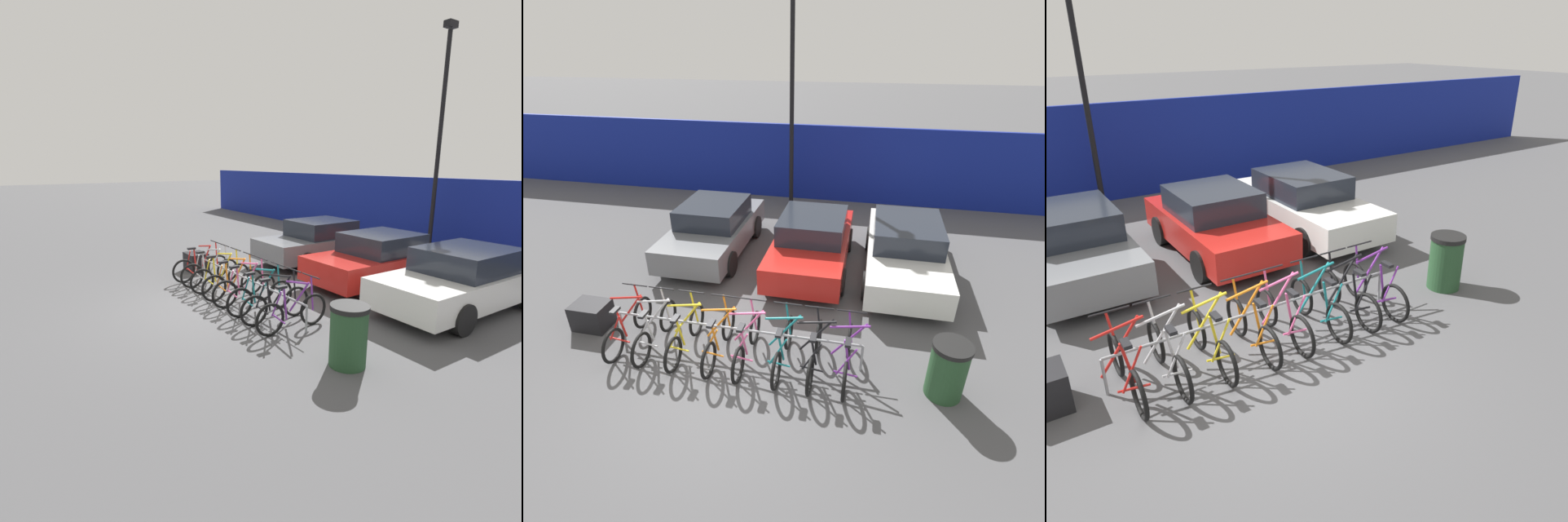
{
  "view_description": "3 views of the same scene",
  "coord_description": "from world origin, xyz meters",
  "views": [
    {
      "loc": [
        8.02,
        -4.04,
        3.22
      ],
      "look_at": [
        0.62,
        0.75,
        1.07
      ],
      "focal_mm": 28.0,
      "sensor_mm": 36.0,
      "label": 1
    },
    {
      "loc": [
        2.18,
        -4.97,
        5.18
      ],
      "look_at": [
        0.59,
        2.36,
        1.13
      ],
      "focal_mm": 28.0,
      "sensor_mm": 36.0,
      "label": 2
    },
    {
      "loc": [
        -3.11,
        -5.27,
        4.33
      ],
      "look_at": [
        1.0,
        0.93,
        1.01
      ],
      "focal_mm": 35.0,
      "sensor_mm": 36.0,
      "label": 3
    }
  ],
  "objects": [
    {
      "name": "ground_plane",
      "position": [
        0.0,
        0.0,
        0.0
      ],
      "size": [
        120.0,
        120.0,
        0.0
      ],
      "primitive_type": "plane",
      "color": "#4C4C4F"
    },
    {
      "name": "hoarding_wall",
      "position": [
        0.0,
        9.5,
        1.33
      ],
      "size": [
        36.0,
        0.16,
        2.66
      ],
      "primitive_type": "cube",
      "color": "navy",
      "rests_on": "ground"
    },
    {
      "name": "bike_rack",
      "position": [
        0.02,
        0.68,
        0.5
      ],
      "size": [
        4.72,
        0.04,
        0.57
      ],
      "color": "gray",
      "rests_on": "ground"
    },
    {
      "name": "bicycle_red",
      "position": [
        -2.07,
        0.53,
        0.38
      ],
      "size": [
        0.68,
        1.71,
        1.05
      ],
      "rotation": [
        0.0,
        0.0,
        -0.02
      ],
      "color": "black",
      "rests_on": "ground"
    },
    {
      "name": "bicycle_silver",
      "position": [
        -1.51,
        0.53,
        0.38
      ],
      "size": [
        0.68,
        1.71,
        1.05
      ],
      "rotation": [
        0.0,
        0.0,
        -0.03
      ],
      "color": "black",
      "rests_on": "ground"
    },
    {
      "name": "bicycle_yellow",
      "position": [
        -0.9,
        0.53,
        0.38
      ],
      "size": [
        0.68,
        1.71,
        1.05
      ],
      "rotation": [
        0.0,
        0.0,
        0.01
      ],
      "color": "black",
      "rests_on": "ground"
    },
    {
      "name": "bicycle_orange",
      "position": [
        -0.24,
        0.53,
        0.38
      ],
      "size": [
        0.68,
        1.71,
        1.05
      ],
      "rotation": [
        0.0,
        0.0,
        -0.05
      ],
      "color": "black",
      "rests_on": "ground"
    },
    {
      "name": "bicycle_pink",
      "position": [
        0.3,
        0.53,
        0.38
      ],
      "size": [
        0.68,
        1.71,
        1.05
      ],
      "rotation": [
        0.0,
        0.0,
        -0.01
      ],
      "color": "black",
      "rests_on": "ground"
    },
    {
      "name": "bicycle_teal",
      "position": [
        0.96,
        0.53,
        0.38
      ],
      "size": [
        0.68,
        1.71,
        1.05
      ],
      "rotation": [
        0.0,
        0.0,
        0.03
      ],
      "color": "black",
      "rests_on": "ground"
    },
    {
      "name": "bicycle_black",
      "position": [
        1.54,
        0.53,
        0.38
      ],
      "size": [
        0.68,
        1.71,
        1.05
      ],
      "rotation": [
        0.0,
        0.0,
        -0.05
      ],
      "color": "black",
      "rests_on": "ground"
    },
    {
      "name": "bicycle_purple",
      "position": [
        2.1,
        0.53,
        0.38
      ],
      "size": [
        0.68,
        1.71,
        1.05
      ],
      "rotation": [
        0.0,
        0.0,
        0.07
      ],
      "color": "black",
      "rests_on": "ground"
    },
    {
      "name": "car_grey",
      "position": [
        -1.87,
        4.61,
        0.69
      ],
      "size": [
        1.91,
        4.07,
        1.4
      ],
      "color": "slate",
      "rests_on": "ground"
    },
    {
      "name": "car_red",
      "position": [
        0.9,
        4.3,
        0.69
      ],
      "size": [
        1.91,
        3.98,
        1.4
      ],
      "color": "red",
      "rests_on": "ground"
    },
    {
      "name": "car_white",
      "position": [
        3.2,
        4.4,
        0.69
      ],
      "size": [
        1.91,
        4.42,
        1.4
      ],
      "color": "silver",
      "rests_on": "ground"
    },
    {
      "name": "lamp_post",
      "position": [
        -0.48,
        8.5,
        4.09
      ],
      "size": [
        0.24,
        0.44,
        7.46
      ],
      "color": "black",
      "rests_on": "ground"
    },
    {
      "name": "trash_bin",
      "position": [
        3.72,
        0.42,
        0.52
      ],
      "size": [
        0.63,
        0.63,
        1.03
      ],
      "color": "#234728",
      "rests_on": "ground"
    },
    {
      "name": "cargo_crate",
      "position": [
        -3.09,
        0.82,
        0.28
      ],
      "size": [
        0.7,
        0.56,
        0.55
      ],
      "primitive_type": "cube",
      "color": "black",
      "rests_on": "ground"
    }
  ]
}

